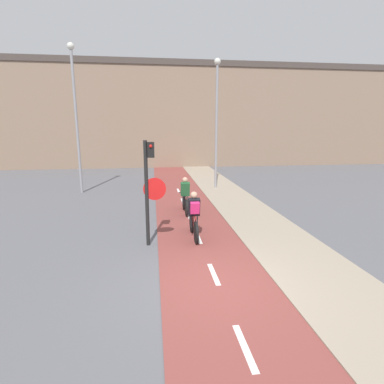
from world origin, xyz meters
TOP-DOWN VIEW (x-y plane):
  - ground_plane at (0.00, 0.00)m, footprint 120.00×120.00m
  - bike_lane at (0.00, 0.00)m, footprint 2.61×60.00m
  - sidewalk_strip at (2.51, 0.00)m, footprint 2.40×60.00m
  - building_row_background at (0.00, 23.48)m, footprint 60.00×5.20m
  - traffic_light_pole at (-1.51, 2.64)m, footprint 0.67×0.25m
  - street_lamp_far at (-5.32, 10.79)m, footprint 0.36×0.36m
  - street_lamp_sidewalk at (2.24, 11.00)m, footprint 0.36×0.36m
  - cyclist_near at (-0.14, 3.03)m, footprint 0.46×1.77m
  - cyclist_far at (-0.10, 5.98)m, footprint 0.46×1.72m

SIDE VIEW (x-z plane):
  - ground_plane at x=0.00m, z-range 0.00..0.00m
  - bike_lane at x=0.00m, z-range 0.00..0.02m
  - sidewalk_strip at x=2.51m, z-range 0.00..0.05m
  - cyclist_far at x=-0.10m, z-range -0.09..1.44m
  - cyclist_near at x=-0.14m, z-range -0.04..1.49m
  - traffic_light_pole at x=-1.51m, z-range 0.38..3.52m
  - street_lamp_sidewalk at x=2.24m, z-range 0.77..7.98m
  - street_lamp_far at x=-5.32m, z-range 0.78..8.48m
  - building_row_background at x=0.00m, z-range 0.01..9.26m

